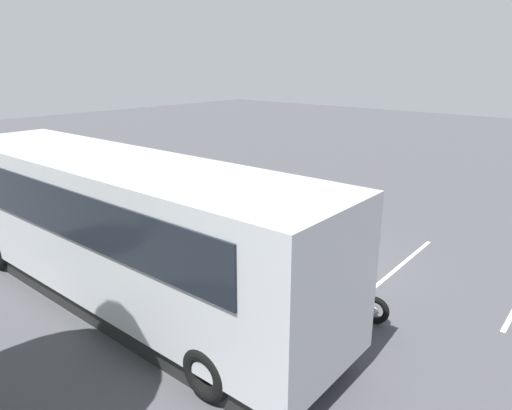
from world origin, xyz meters
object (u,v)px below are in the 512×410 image
Objects in this scene: spectator_centre at (235,226)px; parked_motorcycle_silver at (343,293)px; spectator_right at (211,222)px; stunt_motorcycle at (274,187)px; parked_motorcycle_dark at (171,235)px; spectator_left at (252,237)px; tour_bus at (119,230)px; spectator_far_left at (285,249)px; spectator_far_right at (190,213)px.

spectator_centre is 0.83× the size of parked_motorcycle_silver.
stunt_motorcycle is (0.95, -3.89, 0.04)m from spectator_right.
stunt_motorcycle reaches higher than parked_motorcycle_dark.
spectator_left is 2.74m from parked_motorcycle_dark.
spectator_left is 0.87m from spectator_centre.
spectator_right reaches higher than spectator_left.
spectator_centre is (-0.49, -3.14, -0.65)m from tour_bus.
parked_motorcycle_silver is (-2.77, 0.22, -0.50)m from spectator_left.
spectator_left is 4.74m from stunt_motorcycle.
tour_bus is at bearing 65.53° from spectator_left.
spectator_far_left is 1.01× the size of spectator_left.
spectator_far_left is 5.45m from stunt_motorcycle.
stunt_motorcycle is (1.73, -3.75, 0.02)m from spectator_centre.
spectator_centre is at bearing 114.73° from stunt_motorcycle.
spectator_centre is at bearing -16.48° from spectator_left.
parked_motorcycle_dark is at bearing 21.20° from spectator_centre.
spectator_left is 0.80× the size of parked_motorcycle_dark.
stunt_motorcycle reaches higher than parked_motorcycle_silver.
stunt_motorcycle is at bearing -47.89° from spectator_far_left.
stunt_motorcycle is at bearing -89.56° from spectator_far_right.
parked_motorcycle_silver is 6.81m from stunt_motorcycle.
spectator_centre is 0.91× the size of stunt_motorcycle.
parked_motorcycle_dark is at bearing 9.86° from spectator_left.
tour_bus is at bearing 33.22° from parked_motorcycle_silver.
spectator_far_left is 1.95m from spectator_centre.
spectator_far_right reaches higher than spectator_far_left.
spectator_centre is at bearing -158.80° from parked_motorcycle_dark.
spectator_far_right is (0.92, -0.04, 0.04)m from spectator_right.
spectator_right is at bearing -4.25° from parked_motorcycle_silver.
stunt_motorcycle is at bearing -38.32° from parked_motorcycle_silver.
spectator_left is at bearing 163.52° from spectator_centre.
spectator_right is 4.42m from parked_motorcycle_silver.
spectator_right is (0.29, -3.00, -0.67)m from tour_bus.
spectator_left is 0.96× the size of spectator_far_right.
spectator_centre reaches higher than spectator_left.
spectator_left is (-1.32, -2.89, -0.66)m from tour_bus.
spectator_far_right is at bearing -3.97° from parked_motorcycle_silver.
spectator_left is at bearing 122.63° from stunt_motorcycle.
spectator_centre is (0.83, -0.25, 0.02)m from spectator_left.
tour_bus reaches higher than spectator_far_right.
spectator_far_right reaches higher than spectator_right.
stunt_motorcycle is (5.33, -4.21, 0.53)m from parked_motorcycle_silver.
tour_bus is 6.64× the size of spectator_left.
parked_motorcycle_silver is at bearing 141.68° from stunt_motorcycle.
spectator_centre reaches higher than spectator_right.
parked_motorcycle_silver is (-1.67, 0.17, -0.51)m from spectator_far_left.
spectator_right is 0.81× the size of parked_motorcycle_silver.
parked_motorcycle_silver is (-3.60, 0.46, -0.52)m from spectator_centre.
spectator_left is 1.00× the size of spectator_right.
spectator_far_left is at bearing 177.48° from spectator_left.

